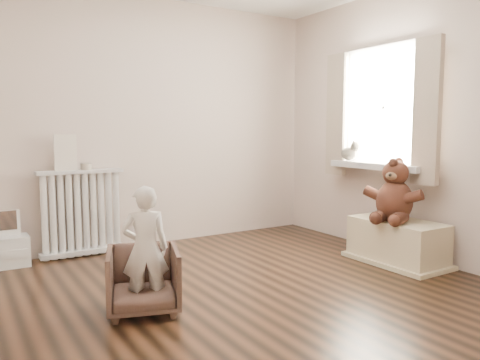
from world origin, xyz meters
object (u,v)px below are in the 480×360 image
child (145,249)px  armchair (143,280)px  teddy_bear (395,192)px  radiator (82,216)px  toy_bench (397,241)px  plush_cat (349,151)px  toy_vanity (9,237)px

child → armchair: bearing=-71.8°
child → teddy_bear: teddy_bear is taller
radiator → armchair: 1.68m
child → toy_bench: (2.41, -0.06, -0.24)m
radiator → teddy_bear: bearing=-37.0°
radiator → plush_cat: plush_cat is taller
radiator → teddy_bear: teddy_bear is taller
child → teddy_bear: 2.37m
radiator → armchair: (0.01, -1.67, -0.17)m
toy_bench → plush_cat: plush_cat is taller
teddy_bear → toy_vanity: bearing=128.3°
teddy_bear → plush_cat: 0.86m
child → toy_vanity: bearing=-50.6°
radiator → toy_vanity: radiator is taller
child → plush_cat: 2.71m
armchair → child: (0.00, -0.05, 0.22)m
armchair → teddy_bear: bearing=15.5°
toy_bench → armchair: bearing=177.4°
teddy_bear → armchair: bearing=155.8°
armchair → plush_cat: size_ratio=1.94×
toy_bench → teddy_bear: bearing=177.0°
toy_vanity → plush_cat: (3.21, -0.98, 0.72)m
child → plush_cat: bearing=-146.2°
teddy_bear → plush_cat: bearing=54.5°
radiator → child: (0.01, -1.72, 0.05)m
toy_bench → toy_vanity: bearing=150.3°
armchair → child: child is taller
radiator → child: 1.72m
plush_cat → teddy_bear: bearing=-122.1°
plush_cat → toy_vanity: bearing=144.9°
radiator → armchair: bearing=-89.7°
armchair → plush_cat: 2.75m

